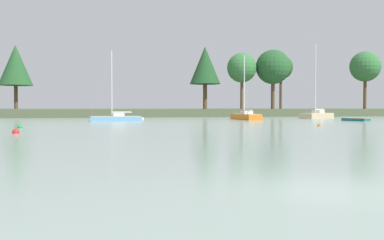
{
  "coord_description": "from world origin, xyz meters",
  "views": [
    {
      "loc": [
        -5.25,
        -8.8,
        1.89
      ],
      "look_at": [
        2.95,
        28.18,
        0.77
      ],
      "focal_mm": 40.07,
      "sensor_mm": 36.0,
      "label": 1
    }
  ],
  "objects_px": {
    "mooring_buoy_green": "(20,127)",
    "mooring_buoy_red": "(16,132)",
    "sailboat_orange": "(246,118)",
    "dinghy_teal": "(356,120)",
    "mooring_buoy_white": "(143,119)",
    "sailboat_skyblue": "(116,120)",
    "sailboat_sand": "(317,117)",
    "mooring_buoy_orange": "(319,125)"
  },
  "relations": [
    {
      "from": "mooring_buoy_green",
      "to": "mooring_buoy_red",
      "type": "xyz_separation_m",
      "value": [
        1.09,
        -8.29,
        0.01
      ]
    },
    {
      "from": "sailboat_orange",
      "to": "dinghy_teal",
      "type": "distance_m",
      "value": 15.82
    },
    {
      "from": "mooring_buoy_white",
      "to": "mooring_buoy_green",
      "type": "bearing_deg",
      "value": -118.46
    },
    {
      "from": "sailboat_skyblue",
      "to": "sailboat_sand",
      "type": "height_order",
      "value": "sailboat_sand"
    },
    {
      "from": "sailboat_orange",
      "to": "mooring_buoy_green",
      "type": "height_order",
      "value": "sailboat_orange"
    },
    {
      "from": "mooring_buoy_green",
      "to": "mooring_buoy_red",
      "type": "height_order",
      "value": "mooring_buoy_red"
    },
    {
      "from": "sailboat_sand",
      "to": "mooring_buoy_green",
      "type": "height_order",
      "value": "sailboat_sand"
    },
    {
      "from": "mooring_buoy_green",
      "to": "mooring_buoy_orange",
      "type": "relative_size",
      "value": 1.26
    },
    {
      "from": "sailboat_sand",
      "to": "mooring_buoy_orange",
      "type": "xyz_separation_m",
      "value": [
        -15.65,
        -28.93,
        -0.2
      ]
    },
    {
      "from": "dinghy_teal",
      "to": "mooring_buoy_red",
      "type": "bearing_deg",
      "value": -153.69
    },
    {
      "from": "mooring_buoy_green",
      "to": "mooring_buoy_orange",
      "type": "xyz_separation_m",
      "value": [
        28.91,
        -1.89,
        -0.02
      ]
    },
    {
      "from": "mooring_buoy_white",
      "to": "mooring_buoy_orange",
      "type": "relative_size",
      "value": 1.29
    },
    {
      "from": "dinghy_teal",
      "to": "mooring_buoy_white",
      "type": "xyz_separation_m",
      "value": [
        -28.48,
        13.4,
        -0.06
      ]
    },
    {
      "from": "sailboat_sand",
      "to": "mooring_buoy_white",
      "type": "height_order",
      "value": "sailboat_sand"
    },
    {
      "from": "mooring_buoy_white",
      "to": "mooring_buoy_green",
      "type": "height_order",
      "value": "mooring_buoy_white"
    },
    {
      "from": "sailboat_orange",
      "to": "dinghy_teal",
      "type": "height_order",
      "value": "sailboat_orange"
    },
    {
      "from": "mooring_buoy_green",
      "to": "mooring_buoy_orange",
      "type": "bearing_deg",
      "value": -3.74
    },
    {
      "from": "mooring_buoy_orange",
      "to": "mooring_buoy_red",
      "type": "bearing_deg",
      "value": -167.04
    },
    {
      "from": "mooring_buoy_red",
      "to": "mooring_buoy_green",
      "type": "bearing_deg",
      "value": 97.46
    },
    {
      "from": "sailboat_sand",
      "to": "mooring_buoy_red",
      "type": "relative_size",
      "value": 24.02
    },
    {
      "from": "mooring_buoy_green",
      "to": "sailboat_orange",
      "type": "bearing_deg",
      "value": 35.68
    },
    {
      "from": "sailboat_orange",
      "to": "sailboat_skyblue",
      "type": "distance_m",
      "value": 19.96
    },
    {
      "from": "mooring_buoy_orange",
      "to": "mooring_buoy_white",
      "type": "bearing_deg",
      "value": 118.87
    },
    {
      "from": "sailboat_skyblue",
      "to": "mooring_buoy_green",
      "type": "bearing_deg",
      "value": -117.28
    },
    {
      "from": "dinghy_teal",
      "to": "sailboat_skyblue",
      "type": "bearing_deg",
      "value": 169.31
    },
    {
      "from": "sailboat_sand",
      "to": "mooring_buoy_white",
      "type": "bearing_deg",
      "value": -177.09
    },
    {
      "from": "mooring_buoy_white",
      "to": "mooring_buoy_red",
      "type": "relative_size",
      "value": 0.93
    },
    {
      "from": "sailboat_orange",
      "to": "mooring_buoy_white",
      "type": "distance_m",
      "value": 16.04
    },
    {
      "from": "mooring_buoy_white",
      "to": "sailboat_orange",
      "type": "bearing_deg",
      "value": -16.34
    },
    {
      "from": "mooring_buoy_green",
      "to": "mooring_buoy_orange",
      "type": "distance_m",
      "value": 28.97
    },
    {
      "from": "sailboat_skyblue",
      "to": "sailboat_sand",
      "type": "bearing_deg",
      "value": 14.01
    },
    {
      "from": "sailboat_skyblue",
      "to": "mooring_buoy_white",
      "type": "distance_m",
      "value": 8.43
    },
    {
      "from": "mooring_buoy_red",
      "to": "dinghy_teal",
      "type": "bearing_deg",
      "value": 26.31
    },
    {
      "from": "sailboat_skyblue",
      "to": "sailboat_sand",
      "type": "xyz_separation_m",
      "value": [
        35.13,
        8.76,
        0.06
      ]
    },
    {
      "from": "sailboat_orange",
      "to": "mooring_buoy_green",
      "type": "xyz_separation_m",
      "value": [
        -29.2,
        -20.97,
        -0.15
      ]
    },
    {
      "from": "sailboat_sand",
      "to": "mooring_buoy_green",
      "type": "distance_m",
      "value": 52.12
    },
    {
      "from": "sailboat_skyblue",
      "to": "mooring_buoy_red",
      "type": "height_order",
      "value": "sailboat_skyblue"
    },
    {
      "from": "mooring_buoy_white",
      "to": "mooring_buoy_red",
      "type": "xyz_separation_m",
      "value": [
        -12.73,
        -33.77,
        0.01
      ]
    },
    {
      "from": "sailboat_skyblue",
      "to": "mooring_buoy_white",
      "type": "height_order",
      "value": "sailboat_skyblue"
    },
    {
      "from": "mooring_buoy_orange",
      "to": "dinghy_teal",
      "type": "bearing_deg",
      "value": 46.22
    },
    {
      "from": "sailboat_sand",
      "to": "mooring_buoy_red",
      "type": "xyz_separation_m",
      "value": [
        -43.47,
        -35.34,
        -0.18
      ]
    },
    {
      "from": "dinghy_teal",
      "to": "mooring_buoy_green",
      "type": "bearing_deg",
      "value": -164.06
    }
  ]
}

